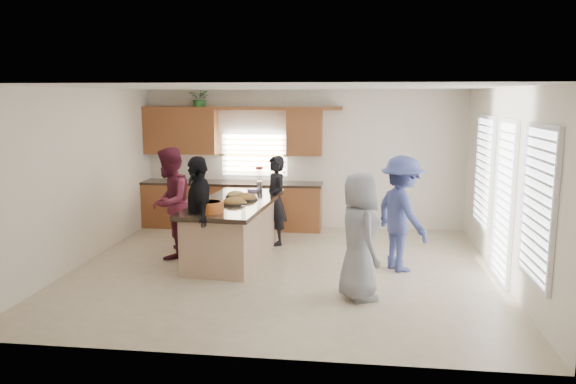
# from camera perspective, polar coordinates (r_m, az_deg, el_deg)

# --- Properties ---
(floor) EXTENTS (6.50, 6.50, 0.00)m
(floor) POSITION_cam_1_polar(r_m,az_deg,el_deg) (8.84, -0.49, -7.88)
(floor) COLOR beige
(floor) RESTS_ON ground
(room_shell) EXTENTS (6.52, 6.02, 2.81)m
(room_shell) POSITION_cam_1_polar(r_m,az_deg,el_deg) (8.46, -0.51, 4.49)
(room_shell) COLOR silver
(room_shell) RESTS_ON ground
(back_cabinetry) EXTENTS (4.08, 0.66, 2.46)m
(back_cabinetry) POSITION_cam_1_polar(r_m,az_deg,el_deg) (11.52, -5.92, 0.88)
(back_cabinetry) COLOR brown
(back_cabinetry) RESTS_ON ground
(right_wall_glazing) EXTENTS (0.06, 4.00, 2.25)m
(right_wall_glazing) POSITION_cam_1_polar(r_m,az_deg,el_deg) (8.58, 21.20, 0.13)
(right_wall_glazing) COLOR white
(right_wall_glazing) RESTS_ON ground
(island) EXTENTS (1.33, 2.77, 0.95)m
(island) POSITION_cam_1_polar(r_m,az_deg,el_deg) (9.45, -5.42, -3.91)
(island) COLOR tan
(island) RESTS_ON ground
(platter_front) EXTENTS (0.41, 0.41, 0.17)m
(platter_front) POSITION_cam_1_polar(r_m,az_deg,el_deg) (9.11, -5.50, -1.04)
(platter_front) COLOR black
(platter_front) RESTS_ON island
(platter_mid) EXTENTS (0.41, 0.41, 0.17)m
(platter_mid) POSITION_cam_1_polar(r_m,az_deg,el_deg) (9.48, -4.31, -0.60)
(platter_mid) COLOR black
(platter_mid) RESTS_ON island
(platter_back) EXTENTS (0.35, 0.35, 0.14)m
(platter_back) POSITION_cam_1_polar(r_m,az_deg,el_deg) (9.79, -5.32, -0.30)
(platter_back) COLOR black
(platter_back) RESTS_ON island
(salad_bowl) EXTENTS (0.40, 0.40, 0.17)m
(salad_bowl) POSITION_cam_1_polar(r_m,az_deg,el_deg) (8.47, -7.92, -1.46)
(salad_bowl) COLOR #C35C23
(salad_bowl) RESTS_ON island
(clear_cup) EXTENTS (0.07, 0.07, 0.11)m
(clear_cup) POSITION_cam_1_polar(r_m,az_deg,el_deg) (8.41, -4.55, -1.74)
(clear_cup) COLOR white
(clear_cup) RESTS_ON island
(plate_stack) EXTENTS (0.22, 0.22, 0.05)m
(plate_stack) POSITION_cam_1_polar(r_m,az_deg,el_deg) (10.31, -3.53, 0.21)
(plate_stack) COLOR #A684C0
(plate_stack) RESTS_ON island
(flower_vase) EXTENTS (0.14, 0.14, 0.44)m
(flower_vase) POSITION_cam_1_polar(r_m,az_deg,el_deg) (10.36, -2.92, 1.50)
(flower_vase) COLOR silver
(flower_vase) RESTS_ON island
(potted_plant) EXTENTS (0.51, 0.48, 0.46)m
(potted_plant) POSITION_cam_1_polar(r_m,az_deg,el_deg) (11.62, -8.89, 9.40)
(potted_plant) COLOR #317C32
(potted_plant) RESTS_ON back_cabinetry
(woman_left_back) EXTENTS (0.63, 0.70, 1.62)m
(woman_left_back) POSITION_cam_1_polar(r_m,az_deg,el_deg) (10.14, -1.30, -0.86)
(woman_left_back) COLOR black
(woman_left_back) RESTS_ON ground
(woman_left_mid) EXTENTS (0.72, 0.91, 1.84)m
(woman_left_mid) POSITION_cam_1_polar(r_m,az_deg,el_deg) (9.52, -11.92, -1.08)
(woman_left_mid) COLOR maroon
(woman_left_mid) RESTS_ON ground
(woman_left_front) EXTENTS (0.80, 1.14, 1.80)m
(woman_left_front) POSITION_cam_1_polar(r_m,az_deg,el_deg) (8.57, -9.04, -2.34)
(woman_left_front) COLOR black
(woman_left_front) RESTS_ON ground
(woman_right_back) EXTENTS (1.15, 1.33, 1.78)m
(woman_right_back) POSITION_cam_1_polar(r_m,az_deg,el_deg) (8.78, 11.47, -2.17)
(woman_right_back) COLOR #374179
(woman_right_back) RESTS_ON ground
(woman_right_front) EXTENTS (0.80, 0.97, 1.70)m
(woman_right_front) POSITION_cam_1_polar(r_m,az_deg,el_deg) (7.47, 7.24, -4.50)
(woman_right_front) COLOR gray
(woman_right_front) RESTS_ON ground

